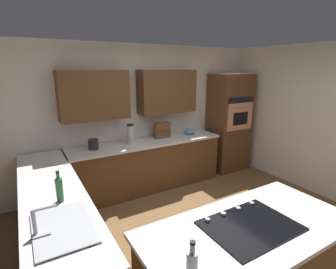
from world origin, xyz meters
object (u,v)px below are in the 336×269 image
wall_oven (229,123)px  kettle (93,144)px  sink_unit (62,227)px  dish_soap_bottle (59,189)px  oil_bottle (192,266)px  spice_rack (162,130)px  cooktop (250,225)px  mixing_bowl (190,131)px  blender (131,135)px

wall_oven → kettle: size_ratio=12.40×
sink_unit → kettle: 2.15m
kettle → dish_soap_bottle: size_ratio=0.52×
dish_soap_bottle → oil_bottle: bearing=110.7°
spice_rack → cooktop: bearing=75.7°
mixing_bowl → spice_rack: bearing=-3.9°
cooktop → mixing_bowl: (-1.31, -2.76, 0.05)m
cooktop → kettle: size_ratio=4.56×
wall_oven → oil_bottle: (3.07, 2.94, -0.02)m
spice_rack → kettle: (1.30, 0.04, -0.06)m
sink_unit → oil_bottle: size_ratio=2.41×
spice_rack → kettle: spice_rack is taller
sink_unit → mixing_bowl: sink_unit is taller
wall_oven → dish_soap_bottle: bearing=22.2°
cooktop → dish_soap_bottle: size_ratio=2.36×
spice_rack → kettle: 1.30m
spice_rack → blender: bearing=3.6°
wall_oven → blender: (2.25, -0.04, 0.01)m
sink_unit → spice_rack: (-2.08, -2.04, 0.13)m
sink_unit → kettle: sink_unit is taller
wall_oven → mixing_bowl: bearing=-2.5°
sink_unit → blender: size_ratio=2.04×
spice_rack → kettle: bearing=1.8°
wall_oven → mixing_bowl: size_ratio=9.62×
sink_unit → oil_bottle: 1.16m
cooktop → kettle: 2.82m
wall_oven → kettle: 2.90m
wall_oven → blender: 2.25m
cooktop → spice_rack: bearing=-104.3°
spice_rack → mixing_bowl: bearing=176.1°
wall_oven → oil_bottle: bearing=43.8°
wall_oven → kettle: (2.90, -0.04, -0.05)m
blender → spice_rack: 0.65m
kettle → wall_oven: bearing=179.1°
wall_oven → cooktop: wall_oven is taller
kettle → blender: bearing=180.0°
cooktop → mixing_bowl: size_ratio=3.54×
oil_bottle → wall_oven: bearing=-136.2°
spice_rack → wall_oven: bearing=177.0°
kettle → spice_rack: bearing=-178.2°
cooktop → spice_rack: spice_rack is taller
kettle → oil_bottle: 2.99m
sink_unit → mixing_bowl: 3.34m
blender → dish_soap_bottle: (1.37, 1.52, -0.02)m
spice_rack → kettle: size_ratio=1.85×
mixing_bowl → wall_oven: bearing=177.5°
cooktop → blender: (-0.06, -2.76, 0.14)m
sink_unit → cooktop: bearing=150.9°
mixing_bowl → blender: bearing=0.0°
blender → spice_rack: bearing=-176.4°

